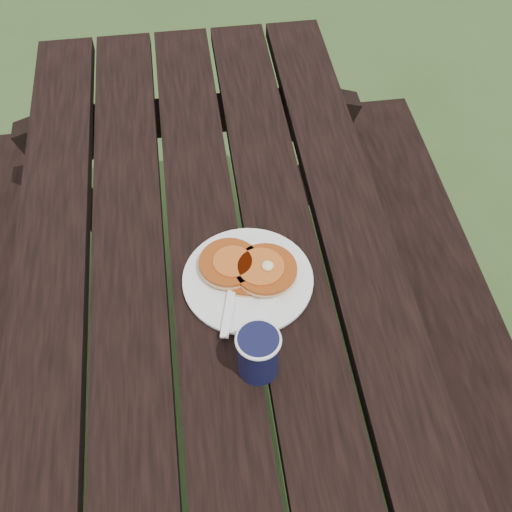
{
  "coord_description": "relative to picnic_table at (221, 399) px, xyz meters",
  "views": [
    {
      "loc": [
        -0.01,
        -0.65,
        1.73
      ],
      "look_at": [
        0.09,
        0.07,
        0.8
      ],
      "focal_mm": 45.0,
      "sensor_mm": 36.0,
      "label": 1
    }
  ],
  "objects": [
    {
      "name": "pancake_stack",
      "position": [
        0.08,
        0.06,
        0.41
      ],
      "size": [
        0.18,
        0.14,
        0.04
      ],
      "rotation": [
        0.0,
        0.0,
        -0.09
      ],
      "color": "#A44412",
      "rests_on": "plate"
    },
    {
      "name": "fork",
      "position": [
        0.03,
        -0.02,
        0.4
      ],
      "size": [
        0.07,
        0.16,
        0.01
      ],
      "primitive_type": null,
      "rotation": [
        0.0,
        0.0,
        -0.25
      ],
      "color": "white",
      "rests_on": "plate"
    },
    {
      "name": "coffee_cup",
      "position": [
        0.07,
        -0.14,
        0.44
      ],
      "size": [
        0.08,
        0.08,
        0.1
      ],
      "rotation": [
        0.0,
        0.0,
        -0.41
      ],
      "color": "black",
      "rests_on": "picnic_table"
    },
    {
      "name": "plate",
      "position": [
        0.07,
        0.05,
        0.39
      ],
      "size": [
        0.3,
        0.3,
        0.01
      ],
      "primitive_type": "cylinder",
      "rotation": [
        0.0,
        0.0,
        -0.31
      ],
      "color": "white",
      "rests_on": "picnic_table"
    },
    {
      "name": "picnic_table",
      "position": [
        0.0,
        0.0,
        0.0
      ],
      "size": [
        1.36,
        1.8,
        0.75
      ],
      "color": "black",
      "rests_on": "ground"
    },
    {
      "name": "knife",
      "position": [
        0.1,
        -0.0,
        0.39
      ],
      "size": [
        0.13,
        0.15,
        0.0
      ],
      "primitive_type": "cube",
      "rotation": [
        0.0,
        0.0,
        -0.73
      ],
      "color": "white",
      "rests_on": "plate"
    },
    {
      "name": "ground",
      "position": [
        0.0,
        0.0,
        -0.37
      ],
      "size": [
        60.0,
        60.0,
        0.0
      ],
      "primitive_type": "plane",
      "color": "#2F4A20",
      "rests_on": "ground"
    }
  ]
}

